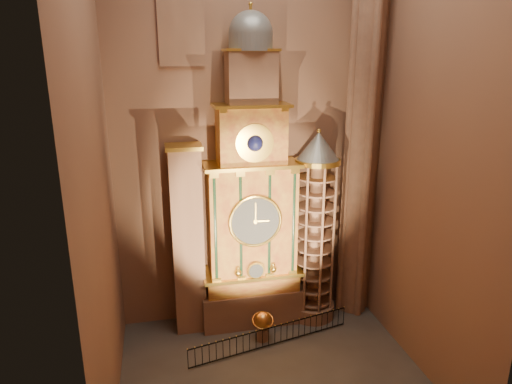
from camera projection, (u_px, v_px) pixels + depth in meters
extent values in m
plane|color=#383330|center=(274.00, 377.00, 21.30)|extent=(14.00, 14.00, 0.00)
plane|color=#91674E|center=(247.00, 123.00, 23.76)|extent=(22.00, 0.00, 22.00)
plane|color=#91674E|center=(92.00, 152.00, 16.70)|extent=(0.00, 22.00, 22.00)
plane|color=#91674E|center=(434.00, 138.00, 19.59)|extent=(0.00, 22.00, 22.00)
cube|color=#8C634C|center=(252.00, 303.00, 25.69)|extent=(5.60, 2.20, 2.00)
cube|color=maroon|center=(251.00, 279.00, 25.26)|extent=(5.00, 2.00, 1.00)
cube|color=gold|center=(252.00, 271.00, 25.06)|extent=(5.40, 2.30, 0.18)
cube|color=maroon|center=(251.00, 220.00, 24.26)|extent=(4.60, 2.00, 6.00)
cylinder|color=black|center=(215.00, 229.00, 23.03)|extent=(0.32, 0.32, 5.60)
cylinder|color=black|center=(240.00, 227.00, 23.30)|extent=(0.32, 0.32, 5.60)
cylinder|color=black|center=(269.00, 225.00, 23.61)|extent=(0.32, 0.32, 5.60)
cylinder|color=black|center=(293.00, 223.00, 23.88)|extent=(0.32, 0.32, 5.60)
cube|color=gold|center=(251.00, 164.00, 23.34)|extent=(5.00, 2.25, 0.18)
cylinder|color=#2D3033|center=(255.00, 221.00, 23.23)|extent=(2.60, 0.12, 2.60)
torus|color=gold|center=(256.00, 221.00, 23.18)|extent=(2.80, 0.16, 2.80)
cylinder|color=gold|center=(256.00, 271.00, 23.86)|extent=(0.90, 0.10, 0.90)
sphere|color=gold|center=(238.00, 273.00, 23.73)|extent=(0.36, 0.36, 0.36)
sphere|color=gold|center=(273.00, 269.00, 24.12)|extent=(0.36, 0.36, 0.36)
cube|color=maroon|center=(251.00, 136.00, 22.97)|extent=(3.40, 1.80, 3.00)
sphere|color=#0C143F|center=(255.00, 143.00, 22.17)|extent=(0.80, 0.80, 0.80)
cube|color=gold|center=(251.00, 105.00, 22.48)|extent=(3.80, 2.00, 0.15)
cube|color=#8C634C|center=(251.00, 79.00, 22.17)|extent=(2.40, 1.60, 2.60)
sphere|color=slate|center=(251.00, 33.00, 21.56)|extent=(2.10, 2.10, 2.10)
cylinder|color=gold|center=(251.00, 13.00, 21.31)|extent=(0.14, 0.14, 0.80)
cube|color=#8C634C|center=(188.00, 243.00, 23.84)|extent=(1.60, 1.40, 10.00)
cube|color=gold|center=(190.00, 281.00, 24.02)|extent=(1.35, 0.10, 2.10)
cube|color=#552916|center=(190.00, 281.00, 23.97)|extent=(1.05, 0.04, 1.75)
cube|color=gold|center=(188.00, 235.00, 23.28)|extent=(1.35, 0.10, 2.10)
cube|color=#552916|center=(188.00, 236.00, 23.22)|extent=(1.05, 0.04, 1.75)
cube|color=gold|center=(186.00, 186.00, 22.53)|extent=(1.35, 0.10, 2.10)
cube|color=#552916|center=(186.00, 187.00, 22.48)|extent=(1.05, 0.04, 1.75)
cube|color=gold|center=(183.00, 147.00, 22.38)|extent=(1.80, 1.60, 0.20)
cylinder|color=#8C634C|center=(312.00, 308.00, 26.31)|extent=(2.50, 2.50, 0.80)
cylinder|color=#8C634C|center=(315.00, 236.00, 25.02)|extent=(0.70, 0.70, 8.20)
cylinder|color=gold|center=(318.00, 161.00, 23.81)|extent=(2.40, 2.40, 0.25)
cone|color=slate|center=(318.00, 146.00, 23.58)|extent=(2.30, 2.30, 1.50)
sphere|color=gold|center=(319.00, 131.00, 23.35)|extent=(0.20, 0.20, 0.20)
cylinder|color=#8C634C|center=(364.00, 123.00, 24.09)|extent=(1.60, 1.60, 22.00)
cylinder|color=#8C634C|center=(378.00, 122.00, 24.25)|extent=(0.44, 0.44, 22.00)
cylinder|color=#8C634C|center=(350.00, 123.00, 23.92)|extent=(0.44, 0.44, 22.00)
cylinder|color=#8C634C|center=(357.00, 121.00, 24.83)|extent=(0.44, 0.44, 22.00)
cylinder|color=#8C634C|center=(371.00, 125.00, 23.34)|extent=(0.44, 0.44, 22.00)
cube|color=navy|center=(180.00, 9.00, 21.47)|extent=(2.00, 0.10, 5.00)
cube|color=#8C634C|center=(180.00, 9.00, 21.41)|extent=(2.20, 0.06, 5.20)
cylinder|color=#8C634C|center=(263.00, 334.00, 23.97)|extent=(0.61, 0.61, 0.71)
sphere|color=#DC8D3E|center=(263.00, 320.00, 23.74)|extent=(0.91, 0.91, 0.91)
torus|color=#DC8D3E|center=(263.00, 320.00, 23.74)|extent=(1.21, 1.15, 0.49)
cube|color=black|center=(272.00, 327.00, 23.24)|extent=(8.72, 2.00, 0.05)
cube|color=black|center=(272.00, 344.00, 23.53)|extent=(8.72, 2.00, 0.05)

